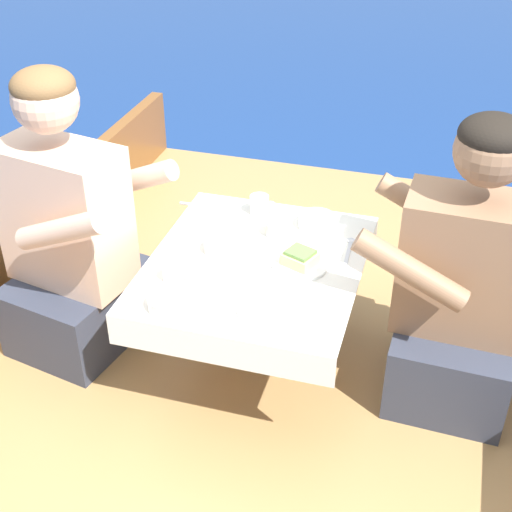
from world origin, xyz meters
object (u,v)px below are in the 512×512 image
Objects in this scene: person_starboard at (461,292)px; coffee_cup_starboard at (260,204)px; tin_can at (275,228)px; person_port at (70,242)px; coffee_cup_port at (173,272)px; sandwich at (300,258)px.

coffee_cup_starboard is (-0.70, 0.23, 0.07)m from person_starboard.
coffee_cup_starboard is 0.15m from tin_can.
person_port is 0.44m from coffee_cup_port.
person_starboard is 10.35× the size of coffee_cup_port.
coffee_cup_starboard is (-0.21, 0.28, 0.00)m from sandwich.
person_port is at bearing -176.36° from sandwich.
tin_can reaches higher than coffee_cup_port.
tin_can is at bearing 127.23° from sandwich.
sandwich is 0.20m from tin_can.
person_port is at bearing -149.13° from coffee_cup_starboard.
tin_can is (0.09, -0.13, -0.01)m from coffee_cup_starboard.
sandwich is 1.78× the size of tin_can.
tin_can is at bearing -54.24° from coffee_cup_starboard.
person_port is 1.04× the size of person_starboard.
coffee_cup_port is at bearing -5.71° from person_port.
sandwich is 0.39m from coffee_cup_port.
coffee_cup_starboard is at bearing 73.43° from coffee_cup_port.
coffee_cup_starboard is at bearing 41.95° from person_port.
person_port reaches higher than person_starboard.
person_starboard is at bearing 15.71° from person_port.
coffee_cup_port is 0.40m from tin_can.
person_port is 10.52× the size of coffee_cup_starboard.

